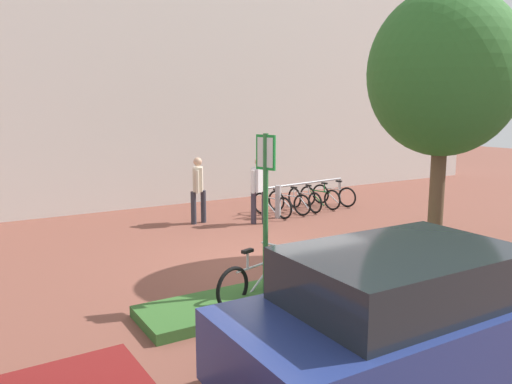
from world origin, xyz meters
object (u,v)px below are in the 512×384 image
Objects in this scene: tree_sidewalk at (444,74)px; bike_at_sign at (256,278)px; bollard_steel at (278,202)px; person_casual_tan at (198,186)px; bike_rack_cluster at (304,199)px; car_navy_sedan at (409,317)px; person_shirt_blue at (259,186)px; parking_sign_post at (266,195)px.

bike_at_sign is at bearing 177.76° from tree_sidewalk.
tree_sidewalk is 5.70× the size of bollard_steel.
person_casual_tan reaches higher than bollard_steel.
bike_at_sign is at bearing -132.66° from bike_rack_cluster.
bike_at_sign is 0.38× the size of car_navy_sedan.
tree_sidewalk is at bearing -65.93° from person_casual_tan.
tree_sidewalk is 2.98× the size of person_shirt_blue.
bollard_steel is (-1.23, -0.45, 0.10)m from bike_rack_cluster.
tree_sidewalk is 1.61× the size of bike_rack_cluster.
car_navy_sedan is at bearing -143.54° from tree_sidewalk.
person_casual_tan is 8.35m from car_navy_sedan.
person_shirt_blue is 1.00× the size of person_casual_tan.
person_shirt_blue reaches higher than bike_rack_cluster.
person_casual_tan is at bearing 80.97° from car_navy_sedan.
tree_sidewalk is at bearing 36.46° from car_navy_sedan.
tree_sidewalk is 1.97× the size of parking_sign_post.
person_casual_tan is (-2.44, 5.47, -2.60)m from tree_sidewalk.
person_casual_tan is 0.40× the size of car_navy_sedan.
bike_at_sign is 0.95× the size of person_casual_tan.
parking_sign_post is at bearing -179.78° from tree_sidewalk.
person_shirt_blue and person_casual_tan have the same top height.
car_navy_sedan is (0.09, -2.76, -0.94)m from parking_sign_post.
bollard_steel is 0.52× the size of person_casual_tan.
parking_sign_post is 0.60× the size of car_navy_sedan.
bike_rack_cluster is 1.85× the size of person_shirt_blue.
parking_sign_post is 1.52× the size of person_shirt_blue.
car_navy_sedan is (-1.31, -8.25, -0.23)m from person_casual_tan.
car_navy_sedan is at bearing -109.60° from person_shirt_blue.
tree_sidewalk reaches higher than parking_sign_post.
car_navy_sedan reaches higher than bollard_steel.
bike_at_sign is 1.81× the size of bollard_steel.
bollard_steel is 1.00m from person_shirt_blue.
parking_sign_post is (-3.85, -0.01, -1.89)m from tree_sidewalk.
bollard_steel is 8.43m from car_navy_sedan.
car_navy_sedan reaches higher than bike_at_sign.
tree_sidewalk reaches higher than person_casual_tan.
bollard_steel is (3.52, 4.94, -1.25)m from parking_sign_post.
person_casual_tan is (1.47, 5.32, 0.63)m from bike_at_sign.
car_navy_sedan is (0.16, -2.93, 0.41)m from bike_at_sign.
bike_rack_cluster is (0.90, 5.38, -3.24)m from tree_sidewalk.
bike_rack_cluster is at bearing 47.34° from bike_at_sign.
bike_rack_cluster is 3.40m from person_casual_tan.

